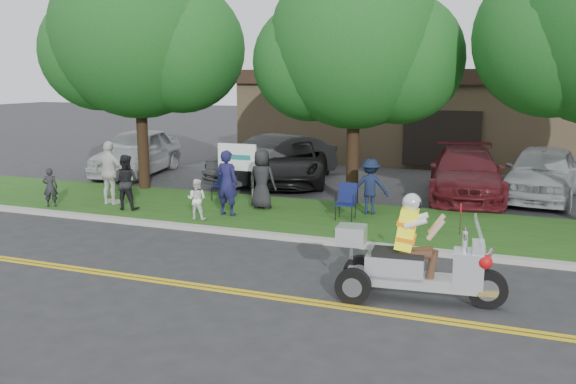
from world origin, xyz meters
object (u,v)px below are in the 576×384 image
(parked_car_far_left, at_px, (137,152))
(parked_car_right, at_px, (466,173))
(spectator_adult_left, at_px, (227,183))
(parked_car_far_right, at_px, (543,173))
(spectator_adult_mid, at_px, (126,182))
(trike_scooter, at_px, (412,264))
(parked_car_mid, at_px, (292,162))
(spectator_adult_right, at_px, (110,173))
(lawn_chair_a, at_px, (224,181))
(lawn_chair_b, at_px, (347,199))
(parked_car_left, at_px, (273,159))

(parked_car_far_left, distance_m, parked_car_right, 12.18)
(spectator_adult_left, bearing_deg, parked_car_far_right, -137.41)
(spectator_adult_left, relative_size, parked_car_far_left, 0.34)
(spectator_adult_mid, height_order, parked_car_right, spectator_adult_mid)
(trike_scooter, relative_size, parked_car_mid, 0.54)
(spectator_adult_left, distance_m, spectator_adult_mid, 2.95)
(spectator_adult_right, bearing_deg, lawn_chair_a, -144.18)
(spectator_adult_mid, relative_size, parked_car_mid, 0.29)
(spectator_adult_right, xyz_separation_m, parked_car_far_left, (-2.83, 5.33, -0.14))
(lawn_chair_a, xyz_separation_m, parked_car_right, (6.61, 3.43, 0.10))
(lawn_chair_b, height_order, parked_car_right, parked_car_right)
(spectator_adult_left, xyz_separation_m, parked_car_far_right, (7.80, 5.82, -0.14))
(parked_car_far_left, bearing_deg, parked_car_left, -7.64)
(spectator_adult_mid, relative_size, parked_car_far_right, 0.31)
(spectator_adult_left, xyz_separation_m, spectator_adult_right, (-3.75, 0.03, 0.04))
(parked_car_mid, distance_m, parked_car_far_right, 8.16)
(parked_car_far_left, relative_size, parked_car_right, 0.97)
(parked_car_left, xyz_separation_m, parked_car_far_right, (8.91, 0.03, 0.01))
(trike_scooter, xyz_separation_m, parked_car_left, (-6.72, 10.03, 0.18))
(trike_scooter, height_order, lawn_chair_a, trike_scooter)
(lawn_chair_b, bearing_deg, parked_car_far_left, 152.53)
(spectator_adult_right, relative_size, parked_car_right, 0.34)
(spectator_adult_mid, relative_size, spectator_adult_right, 0.84)
(spectator_adult_right, relative_size, parked_car_mid, 0.35)
(spectator_adult_mid, height_order, parked_car_left, parked_car_left)
(lawn_chair_b, relative_size, spectator_adult_mid, 0.61)
(trike_scooter, xyz_separation_m, spectator_adult_right, (-9.37, 4.28, 0.37))
(lawn_chair_a, distance_m, spectator_adult_left, 2.08)
(parked_car_far_right, bearing_deg, trike_scooter, -94.79)
(parked_car_far_left, bearing_deg, spectator_adult_mid, -69.53)
(trike_scooter, height_order, parked_car_far_right, trike_scooter)
(lawn_chair_b, distance_m, spectator_adult_left, 3.17)
(trike_scooter, relative_size, parked_car_right, 0.53)
(parked_car_far_right, bearing_deg, spectator_adult_right, -145.92)
(lawn_chair_a, height_order, spectator_adult_mid, spectator_adult_mid)
(trike_scooter, xyz_separation_m, parked_car_mid, (-5.97, 9.99, 0.09))
(spectator_adult_mid, bearing_deg, parked_car_far_right, -158.51)
(parked_car_left, bearing_deg, parked_car_far_right, 24.90)
(lawn_chair_b, distance_m, parked_car_right, 5.14)
(parked_car_mid, bearing_deg, parked_car_far_left, 168.64)
(spectator_adult_left, xyz_separation_m, parked_car_left, (-1.11, 5.78, -0.15))
(spectator_adult_left, relative_size, parked_car_right, 0.33)
(spectator_adult_mid, xyz_separation_m, parked_car_left, (1.82, 6.17, -0.04))
(parked_car_left, distance_m, parked_car_far_right, 8.91)
(spectator_adult_left, height_order, spectator_adult_mid, spectator_adult_left)
(spectator_adult_right, distance_m, parked_car_far_left, 6.04)
(parked_car_far_left, height_order, parked_car_left, parked_car_far_left)
(lawn_chair_b, height_order, parked_car_left, parked_car_left)
(lawn_chair_a, xyz_separation_m, parked_car_far_left, (-5.57, 3.58, 0.21))
(spectator_adult_right, bearing_deg, parked_car_far_right, -150.33)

